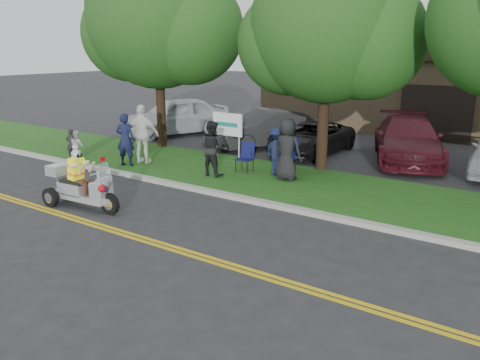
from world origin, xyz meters
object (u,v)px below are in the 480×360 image
Objects in this scene: spectator_adult_left at (125,139)px; parked_car_left at (265,129)px; lawn_chair_b at (246,155)px; parked_car_far_left at (175,116)px; parked_car_mid at (312,138)px; parked_car_right at (408,140)px; trike_scooter at (80,188)px; lawn_chair_a at (289,152)px; spectator_adult_right at (143,134)px; spectator_adult_mid at (212,148)px.

spectator_adult_left is 0.38× the size of parked_car_left.
lawn_chair_b is 8.14m from parked_car_far_left.
parked_car_left is 1.06× the size of parked_car_mid.
parked_car_left is (4.99, -0.07, -0.11)m from parked_car_far_left.
trike_scooter is at bearing -138.99° from parked_car_right.
lawn_chair_a is 0.56× the size of spectator_adult_right.
parked_car_right reaches higher than parked_car_mid.
parked_car_right is at bearing 14.38° from parked_car_mid.
spectator_adult_right is 9.38m from parked_car_right.
spectator_adult_right is (-3.55, -1.10, 0.48)m from lawn_chair_b.
spectator_adult_mid reaches higher than parked_car_right.
lawn_chair_b is 3.74m from spectator_adult_right.
lawn_chair_b is (1.43, 5.38, 0.09)m from trike_scooter.
trike_scooter is 0.44× the size of parked_car_right.
parked_car_mid is at bearing 20.00° from parked_car_left.
spectator_adult_right is 0.40× the size of parked_car_far_left.
spectator_adult_right is 0.37× the size of parked_car_right.
parked_car_right is at bearing 31.78° from parked_car_left.
parked_car_right is (3.62, 4.94, 0.15)m from lawn_chair_b.
trike_scooter is 11.49m from parked_car_right.
spectator_adult_mid is 5.17m from parked_car_mid.
parked_car_right is at bearing -126.44° from spectator_adult_mid.
parked_car_right is at bearing -160.55° from spectator_adult_left.
spectator_adult_right reaches higher than lawn_chair_a.
lawn_chair_a is at bearing 62.04° from trike_scooter.
spectator_adult_mid reaches higher than parked_car_mid.
lawn_chair_a is 0.66× the size of spectator_adult_mid.
lawn_chair_a is 8.85m from parked_car_far_left.
parked_car_left is 0.86× the size of parked_car_right.
spectator_adult_right reaches higher than lawn_chair_b.
spectator_adult_mid is 5.43m from parked_car_left.
spectator_adult_left is 6.73m from parked_car_far_left.
parked_car_right is at bearing 49.70° from lawn_chair_b.
spectator_adult_right is at bearing -166.82° from lawn_chair_b.
spectator_adult_left is at bearing -37.63° from parked_car_far_left.
spectator_adult_right is (0.22, 0.59, 0.12)m from spectator_adult_left.
spectator_adult_left reaches higher than lawn_chair_b.
parked_car_far_left is at bearing -156.92° from parked_car_left.
parked_car_far_left is at bearing 177.33° from parked_car_mid.
spectator_adult_mid reaches higher than parked_car_left.
lawn_chair_b is at bearing -124.22° from lawn_chair_a.
lawn_chair_b is at bearing -118.96° from spectator_adult_mid.
trike_scooter is 1.33× the size of spectator_adult_left.
spectator_adult_left is at bearing -126.06° from parked_car_mid.
lawn_chair_b is at bearing 177.53° from spectator_adult_right.
trike_scooter is at bearing -36.01° from parked_car_far_left.
parked_car_far_left is at bearing -77.22° from spectator_adult_right.
parked_car_mid is at bearing 172.42° from parked_car_right.
lawn_chair_b is 0.17× the size of parked_car_right.
parked_car_mid is (7.20, -0.22, -0.26)m from parked_car_far_left.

